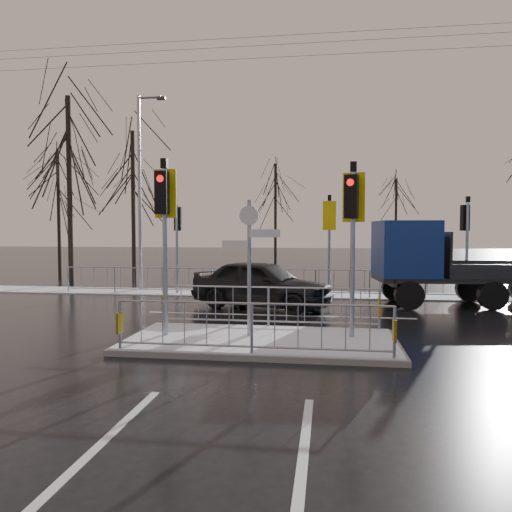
# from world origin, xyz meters

# --- Properties ---
(ground) EXTENTS (120.00, 120.00, 0.00)m
(ground) POSITION_xyz_m (0.00, 0.00, 0.00)
(ground) COLOR black
(ground) RESTS_ON ground
(snow_verge) EXTENTS (30.00, 2.00, 0.04)m
(snow_verge) POSITION_xyz_m (0.00, 8.60, 0.02)
(snow_verge) COLOR white
(snow_verge) RESTS_ON ground
(lane_markings) EXTENTS (8.00, 11.38, 0.01)m
(lane_markings) POSITION_xyz_m (0.00, -0.33, 0.00)
(lane_markings) COLOR silver
(lane_markings) RESTS_ON ground
(traffic_island) EXTENTS (6.00, 3.04, 4.15)m
(traffic_island) POSITION_xyz_m (-0.01, 0.01, 0.39)
(traffic_island) COLOR slate
(traffic_island) RESTS_ON ground
(far_kerb_fixtures) EXTENTS (18.00, 0.65, 3.83)m
(far_kerb_fixtures) POSITION_xyz_m (0.29, 8.09, 1.02)
(far_kerb_fixtures) COLOR #8D929A
(far_kerb_fixtures) RESTS_ON ground
(car_far_lane) EXTENTS (5.00, 3.32, 1.58)m
(car_far_lane) POSITION_xyz_m (-0.67, 5.15, 0.79)
(car_far_lane) COLOR black
(car_far_lane) RESTS_ON ground
(flatbed_truck) EXTENTS (6.34, 2.84, 2.85)m
(flatbed_truck) POSITION_xyz_m (4.90, 6.52, 1.52)
(flatbed_truck) COLOR black
(flatbed_truck) RESTS_ON ground
(tree_near_a) EXTENTS (4.75, 4.75, 8.97)m
(tree_near_a) POSITION_xyz_m (-10.50, 11.00, 6.11)
(tree_near_a) COLOR black
(tree_near_a) RESTS_ON ground
(tree_near_b) EXTENTS (4.00, 4.00, 7.55)m
(tree_near_b) POSITION_xyz_m (-8.00, 12.50, 5.15)
(tree_near_b) COLOR black
(tree_near_b) RESTS_ON ground
(tree_near_c) EXTENTS (3.50, 3.50, 6.61)m
(tree_near_c) POSITION_xyz_m (-12.50, 13.50, 4.50)
(tree_near_c) COLOR black
(tree_near_c) RESTS_ON ground
(tree_far_a) EXTENTS (3.75, 3.75, 7.08)m
(tree_far_a) POSITION_xyz_m (-2.00, 22.00, 4.82)
(tree_far_a) COLOR black
(tree_far_a) RESTS_ON ground
(tree_far_b) EXTENTS (3.25, 3.25, 6.14)m
(tree_far_b) POSITION_xyz_m (6.00, 24.00, 4.18)
(tree_far_b) COLOR black
(tree_far_b) RESTS_ON ground
(street_lamp_left) EXTENTS (1.25, 0.18, 8.20)m
(street_lamp_left) POSITION_xyz_m (-6.43, 9.50, 4.49)
(street_lamp_left) COLOR #8D929A
(street_lamp_left) RESTS_ON ground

